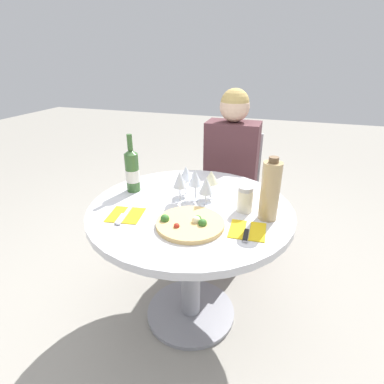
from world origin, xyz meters
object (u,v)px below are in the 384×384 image
dining_table (191,233)px  seated_diner (228,185)px  wine_bottle (132,171)px  tall_carafe (270,191)px  pizza_large (190,223)px  chair_behind_diner (231,192)px

dining_table → seated_diner: 0.69m
wine_bottle → tall_carafe: size_ratio=1.07×
seated_diner → pizza_large: seated_diner is taller
dining_table → tall_carafe: tall_carafe is taller
chair_behind_diner → wine_bottle: (-0.40, -0.75, 0.40)m
pizza_large → tall_carafe: (0.31, 0.17, 0.12)m
chair_behind_diner → tall_carafe: bearing=110.7°
dining_table → pizza_large: pizza_large is taller
dining_table → tall_carafe: size_ratio=3.44×
chair_behind_diner → tall_carafe: tall_carafe is taller
seated_diner → wine_bottle: seated_diner is taller
tall_carafe → seated_diner: bearing=114.3°
seated_diner → pizza_large: (0.00, -0.87, 0.18)m
chair_behind_diner → pizza_large: size_ratio=2.91×
dining_table → pizza_large: 0.25m
tall_carafe → wine_bottle: bearing=173.3°
pizza_large → tall_carafe: tall_carafe is taller
chair_behind_diner → pizza_large: bearing=90.2°
tall_carafe → chair_behind_diner: bearing=110.7°
seated_diner → tall_carafe: bearing=114.3°
chair_behind_diner → wine_bottle: bearing=61.6°
dining_table → chair_behind_diner: size_ratio=1.15×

